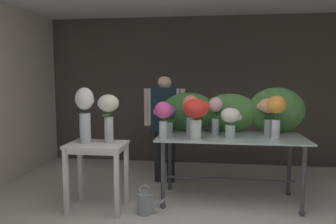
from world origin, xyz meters
TOP-DOWN VIEW (x-y plane):
  - ground_plane at (0.00, 1.79)m, footprint 7.86×7.86m
  - wall_back at (0.00, 3.57)m, footprint 5.95×0.12m
  - display_table_glass at (0.30, 1.70)m, footprint 1.79×0.86m
  - side_table_white at (-1.26, 1.24)m, footprint 0.67×0.49m
  - florist at (-0.62, 2.36)m, footprint 0.62×0.24m
  - foliage_backdrop at (0.32, 2.01)m, footprint 1.89×0.31m
  - vase_sunset_ranunculus at (0.81, 1.56)m, footprint 0.22×0.22m
  - vase_peach_stock at (0.77, 1.83)m, footprint 0.28×0.25m
  - vase_scarlet_anemones at (-0.12, 1.41)m, footprint 0.31×0.29m
  - vase_ivory_dahlias at (0.29, 1.58)m, footprint 0.25×0.23m
  - vase_fuchsia_carnations at (-0.51, 1.43)m, footprint 0.23×0.20m
  - vase_violet_roses at (-0.49, 1.82)m, footprint 0.19×0.16m
  - vase_blush_lilies at (0.11, 1.80)m, footprint 0.19×0.18m
  - vase_coral_snapdragons at (-0.19, 1.69)m, footprint 0.22×0.21m
  - vase_white_roses_tall at (-1.39, 1.24)m, footprint 0.22×0.21m
  - vase_cream_lisianthus_tall at (-1.13, 1.29)m, footprint 0.25×0.24m
  - watering_can at (-0.68, 1.19)m, footprint 0.35×0.18m

SIDE VIEW (x-z plane):
  - ground_plane at x=0.00m, z-range 0.00..0.00m
  - watering_can at x=-0.68m, z-range -0.05..0.30m
  - side_table_white at x=-1.26m, z-range 0.27..1.07m
  - display_table_glass at x=0.30m, z-range 0.28..1.12m
  - florist at x=-0.62m, z-range 0.19..1.79m
  - vase_ivory_dahlias at x=0.29m, z-range 0.88..1.24m
  - vase_violet_roses at x=-0.49m, z-range 0.88..1.25m
  - foliage_backdrop at x=0.32m, z-range 0.81..1.41m
  - vase_fuchsia_carnations at x=-0.51m, z-range 0.90..1.34m
  - vase_blush_lilies at x=0.11m, z-range 0.90..1.38m
  - vase_scarlet_anemones at x=-0.12m, z-range 0.91..1.39m
  - vase_peach_stock at x=0.77m, z-range 0.92..1.38m
  - vase_coral_snapdragons at x=-0.19m, z-range 0.90..1.40m
  - vase_cream_lisianthus_tall at x=-1.13m, z-range 0.89..1.45m
  - vase_white_roses_tall at x=-1.39m, z-range 0.85..1.50m
  - vase_sunset_ranunculus at x=0.81m, z-range 0.93..1.44m
  - wall_back at x=0.00m, z-range 0.00..2.64m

